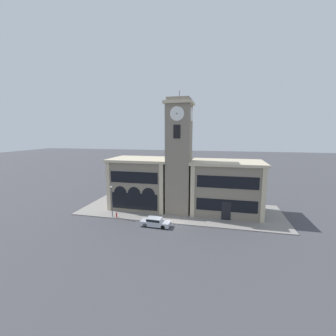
% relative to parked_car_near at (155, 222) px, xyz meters
% --- Properties ---
extents(ground_plane, '(300.00, 300.00, 0.00)m').
position_rel_parked_car_near_xyz_m(ground_plane, '(2.43, 1.42, -0.71)').
color(ground_plane, '#424247').
extents(sidewalk_kerb, '(36.41, 13.09, 0.15)m').
position_rel_parked_car_near_xyz_m(sidewalk_kerb, '(2.43, 7.96, -0.64)').
color(sidewalk_kerb, gray).
rests_on(sidewalk_kerb, ground_plane).
extents(clock_tower, '(4.81, 4.81, 21.28)m').
position_rel_parked_car_near_xyz_m(clock_tower, '(2.44, 6.87, 9.39)').
color(clock_tower, gray).
rests_on(clock_tower, ground_plane).
extents(town_hall_left_wing, '(11.35, 8.38, 9.52)m').
position_rel_parked_car_near_xyz_m(town_hall_left_wing, '(-5.25, 8.63, 4.08)').
color(town_hall_left_wing, gray).
rests_on(town_hall_left_wing, ground_plane).
extents(town_hall_right_wing, '(12.55, 8.38, 9.41)m').
position_rel_parked_car_near_xyz_m(town_hall_right_wing, '(10.71, 8.63, 4.02)').
color(town_hall_right_wing, gray).
rests_on(town_hall_right_wing, ground_plane).
extents(parked_car_near, '(4.66, 1.88, 1.36)m').
position_rel_parked_car_near_xyz_m(parked_car_near, '(0.00, 0.00, 0.00)').
color(parked_car_near, '#B2B7C1').
rests_on(parked_car_near, ground_plane).
extents(street_lamp, '(0.36, 0.36, 5.39)m').
position_rel_parked_car_near_xyz_m(street_lamp, '(-8.11, 1.85, 3.01)').
color(street_lamp, '#4C4C51').
rests_on(street_lamp, sidewalk_kerb).
extents(fire_hydrant, '(0.22, 0.22, 0.87)m').
position_rel_parked_car_near_xyz_m(fire_hydrant, '(-7.30, 1.77, -0.14)').
color(fire_hydrant, red).
rests_on(fire_hydrant, sidewalk_kerb).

